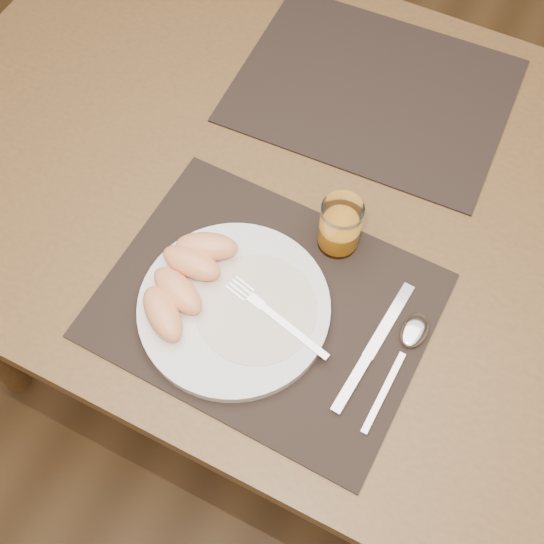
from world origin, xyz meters
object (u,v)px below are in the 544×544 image
(table, at_px, (326,220))
(placemat_far, at_px, (373,90))
(placemat_near, at_px, (266,305))
(plate, at_px, (234,308))
(fork, at_px, (269,312))
(knife, at_px, (367,357))
(spoon, at_px, (410,339))
(juice_glass, at_px, (340,228))

(table, relative_size, placemat_far, 3.11)
(placemat_near, distance_m, plate, 0.05)
(plate, relative_size, fork, 1.56)
(placemat_near, relative_size, knife, 2.04)
(placemat_near, relative_size, spoon, 2.35)
(placemat_near, height_order, knife, knife)
(knife, bearing_deg, fork, -177.68)
(plate, bearing_deg, placemat_near, 37.81)
(juice_glass, bearing_deg, fork, -102.91)
(table, height_order, knife, knife)
(knife, xyz_separation_m, spoon, (0.04, 0.05, 0.00))
(table, distance_m, placemat_near, 0.24)
(placemat_far, distance_m, spoon, 0.46)
(table, bearing_deg, plate, -98.31)
(table, xyz_separation_m, juice_glass, (0.05, -0.08, 0.13))
(placemat_far, relative_size, knife, 2.04)
(table, distance_m, placemat_far, 0.24)
(placemat_far, relative_size, fork, 2.60)
(fork, distance_m, juice_glass, 0.16)
(plate, height_order, spoon, plate)
(placemat_far, height_order, knife, knife)
(plate, bearing_deg, juice_glass, 63.24)
(placemat_far, height_order, spoon, spoon)
(plate, height_order, fork, fork)
(table, bearing_deg, placemat_far, 95.19)
(placemat_near, distance_m, spoon, 0.21)
(placemat_far, distance_m, plate, 0.47)
(fork, bearing_deg, knife, 2.32)
(placemat_far, relative_size, plate, 1.67)
(spoon, height_order, juice_glass, juice_glass)
(plate, distance_m, spoon, 0.25)
(fork, bearing_deg, placemat_near, 130.93)
(fork, height_order, spoon, fork)
(placemat_far, xyz_separation_m, spoon, (0.22, -0.40, 0.01))
(plate, xyz_separation_m, spoon, (0.24, 0.07, -0.00))
(placemat_near, xyz_separation_m, fork, (0.01, -0.02, 0.02))
(table, xyz_separation_m, placemat_far, (-0.02, 0.22, 0.09))
(fork, bearing_deg, juice_glass, 77.09)
(spoon, xyz_separation_m, juice_glass, (-0.15, 0.10, 0.03))
(plate, xyz_separation_m, fork, (0.05, 0.01, 0.01))
(table, height_order, plate, plate)
(table, distance_m, spoon, 0.29)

